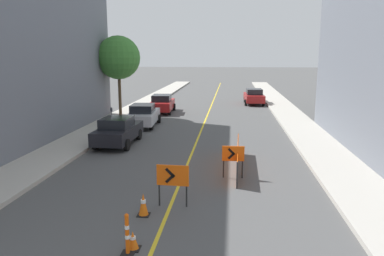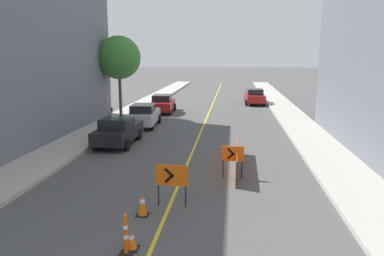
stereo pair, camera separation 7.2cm
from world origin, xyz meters
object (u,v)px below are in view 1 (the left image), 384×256
(delineator_post_rear, at_px, (127,237))
(traffic_cone_fourth, at_px, (133,240))
(arrow_barricade_primary, at_px, (173,177))
(street_tree_left_near, at_px, (118,58))
(parked_car_opposite_side, at_px, (254,96))
(arrow_barricade_secondary, at_px, (233,155))
(traffic_cone_fifth, at_px, (143,204))
(parked_car_curb_near, at_px, (118,131))
(parked_car_curb_far, at_px, (162,104))
(parked_car_curb_mid, at_px, (143,115))
(parking_meter_near_curb, at_px, (112,114))

(delineator_post_rear, bearing_deg, traffic_cone_fourth, 74.95)
(traffic_cone_fourth, relative_size, arrow_barricade_primary, 0.35)
(street_tree_left_near, bearing_deg, parked_car_opposite_side, 40.23)
(arrow_barricade_secondary, bearing_deg, traffic_cone_fifth, -127.18)
(arrow_barricade_secondary, distance_m, parked_car_curb_near, 8.29)
(arrow_barricade_secondary, bearing_deg, street_tree_left_near, 120.44)
(street_tree_left_near, bearing_deg, parked_car_curb_far, 45.36)
(parked_car_curb_mid, distance_m, parking_meter_near_curb, 2.61)
(arrow_barricade_primary, relative_size, parking_meter_near_curb, 1.01)
(arrow_barricade_primary, xyz_separation_m, arrow_barricade_secondary, (2.02, 3.21, -0.06))
(delineator_post_rear, distance_m, parked_car_opposite_side, 30.56)
(traffic_cone_fourth, height_order, parked_car_curb_near, parked_car_curb_near)
(delineator_post_rear, relative_size, parking_meter_near_curb, 0.78)
(parking_meter_near_curb, distance_m, street_tree_left_near, 6.61)
(parked_car_curb_mid, xyz_separation_m, street_tree_left_near, (-2.73, 3.48, 3.99))
(parking_meter_near_curb, xyz_separation_m, street_tree_left_near, (-1.05, 5.44, 3.60))
(parked_car_curb_mid, bearing_deg, delineator_post_rear, -81.25)
(arrow_barricade_primary, relative_size, arrow_barricade_secondary, 1.06)
(street_tree_left_near, bearing_deg, parked_car_curb_mid, -51.92)
(traffic_cone_fifth, distance_m, parking_meter_near_curb, 13.87)
(arrow_barricade_primary, height_order, parked_car_curb_far, parked_car_curb_far)
(traffic_cone_fourth, bearing_deg, parked_car_opposite_side, 80.86)
(arrow_barricade_secondary, relative_size, parked_car_opposite_side, 0.31)
(arrow_barricade_primary, bearing_deg, arrow_barricade_secondary, 60.40)
(parked_car_opposite_side, bearing_deg, delineator_post_rear, -101.82)
(arrow_barricade_primary, bearing_deg, parked_car_opposite_side, 83.75)
(arrow_barricade_primary, height_order, arrow_barricade_secondary, arrow_barricade_primary)
(arrow_barricade_secondary, height_order, parked_car_curb_mid, parked_car_curb_mid)
(traffic_cone_fourth, height_order, street_tree_left_near, street_tree_left_near)
(arrow_barricade_secondary, bearing_deg, parked_car_curb_mid, 118.45)
(arrow_barricade_primary, bearing_deg, parked_car_curb_mid, 109.79)
(parked_car_curb_near, bearing_deg, traffic_cone_fourth, -69.96)
(traffic_cone_fifth, distance_m, parked_car_curb_near, 9.91)
(arrow_barricade_secondary, xyz_separation_m, parking_meter_near_curb, (-8.02, 8.80, 0.22))
(arrow_barricade_secondary, xyz_separation_m, parked_car_opposite_side, (2.18, 23.76, -0.17))
(arrow_barricade_primary, height_order, street_tree_left_near, street_tree_left_near)
(traffic_cone_fifth, height_order, arrow_barricade_primary, arrow_barricade_primary)
(traffic_cone_fifth, distance_m, parked_car_opposite_side, 28.25)
(arrow_barricade_primary, distance_m, street_tree_left_near, 19.19)
(parked_car_curb_mid, bearing_deg, parked_car_curb_far, 85.34)
(arrow_barricade_secondary, height_order, parking_meter_near_curb, parking_meter_near_curb)
(street_tree_left_near, bearing_deg, parking_meter_near_curb, -79.09)
(traffic_cone_fourth, relative_size, parked_car_curb_far, 0.12)
(parked_car_curb_mid, distance_m, street_tree_left_near, 5.96)
(arrow_barricade_secondary, height_order, street_tree_left_near, street_tree_left_near)
(parked_car_curb_near, relative_size, parking_meter_near_curb, 3.02)
(traffic_cone_fourth, height_order, arrow_barricade_secondary, arrow_barricade_secondary)
(parking_meter_near_curb, height_order, street_tree_left_near, street_tree_left_near)
(parked_car_curb_mid, height_order, parking_meter_near_curb, parking_meter_near_curb)
(arrow_barricade_primary, xyz_separation_m, parked_car_opposite_side, (4.21, 26.97, -0.23))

